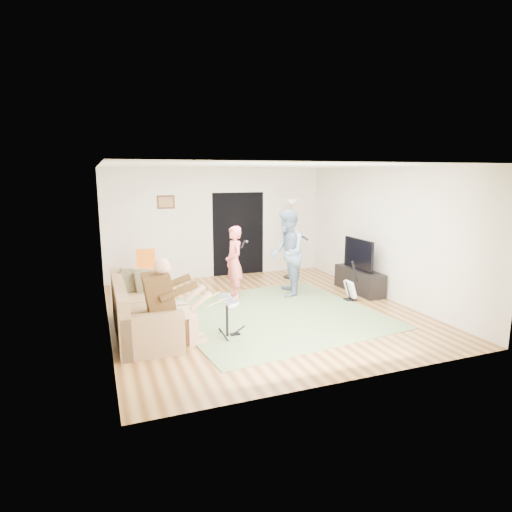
% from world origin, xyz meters
% --- Properties ---
extents(floor, '(6.00, 6.00, 0.00)m').
position_xyz_m(floor, '(0.00, 0.00, 0.00)').
color(floor, brown).
rests_on(floor, ground).
extents(walls, '(5.50, 6.00, 2.70)m').
position_xyz_m(walls, '(0.00, 0.00, 1.35)').
color(walls, beige).
rests_on(walls, floor).
extents(ceiling, '(6.00, 6.00, 0.00)m').
position_xyz_m(ceiling, '(0.00, 0.00, 2.70)').
color(ceiling, white).
rests_on(ceiling, walls).
extents(window_blinds, '(0.00, 2.05, 2.05)m').
position_xyz_m(window_blinds, '(-2.74, 0.20, 1.55)').
color(window_blinds, brown).
rests_on(window_blinds, walls).
extents(doorway, '(2.10, 0.00, 2.10)m').
position_xyz_m(doorway, '(0.55, 2.99, 1.05)').
color(doorway, black).
rests_on(doorway, walls).
extents(picture_frame, '(0.42, 0.03, 0.32)m').
position_xyz_m(picture_frame, '(-1.25, 2.99, 1.90)').
color(picture_frame, '#3F2314').
rests_on(picture_frame, walls).
extents(area_rug, '(3.92, 3.86, 0.02)m').
position_xyz_m(area_rug, '(0.14, -0.30, 0.01)').
color(area_rug, '#627949').
rests_on(area_rug, floor).
extents(sofa, '(0.90, 2.19, 0.89)m').
position_xyz_m(sofa, '(-2.30, -0.39, 0.29)').
color(sofa, '#936F49').
rests_on(sofa, floor).
extents(drummer, '(0.88, 0.49, 1.35)m').
position_xyz_m(drummer, '(-1.87, -1.04, 0.53)').
color(drummer, '#4B3015').
rests_on(drummer, sofa).
extents(drum_kit, '(0.36, 0.64, 0.66)m').
position_xyz_m(drum_kit, '(-1.00, -1.04, 0.29)').
color(drum_kit, black).
rests_on(drum_kit, floor).
extents(singer, '(0.37, 0.56, 1.51)m').
position_xyz_m(singer, '(-0.22, 1.00, 0.76)').
color(singer, '#FF6E72').
rests_on(singer, floor).
extents(microphone, '(0.06, 0.06, 0.24)m').
position_xyz_m(microphone, '(-0.02, 1.00, 1.13)').
color(microphone, black).
rests_on(microphone, singer).
extents(guitarist, '(0.96, 1.08, 1.83)m').
position_xyz_m(guitarist, '(0.90, 0.80, 0.91)').
color(guitarist, '#6F85A3').
rests_on(guitarist, floor).
extents(guitar_held, '(0.27, 0.61, 0.26)m').
position_xyz_m(guitar_held, '(1.10, 0.80, 1.24)').
color(guitar_held, white).
rests_on(guitar_held, guitarist).
extents(guitar_spare, '(0.30, 0.27, 0.83)m').
position_xyz_m(guitar_spare, '(1.95, -0.03, 0.24)').
color(guitar_spare, black).
rests_on(guitar_spare, floor).
extents(torchiere_lamp, '(0.35, 0.35, 1.95)m').
position_xyz_m(torchiere_lamp, '(1.64, 2.19, 1.33)').
color(torchiere_lamp, black).
rests_on(torchiere_lamp, floor).
extents(dining_chair, '(0.50, 0.53, 0.97)m').
position_xyz_m(dining_chair, '(-1.92, 1.92, 0.35)').
color(dining_chair, beige).
rests_on(dining_chair, floor).
extents(tv_cabinet, '(0.40, 1.40, 0.50)m').
position_xyz_m(tv_cabinet, '(2.50, 0.47, 0.25)').
color(tv_cabinet, black).
rests_on(tv_cabinet, floor).
extents(television, '(0.06, 1.00, 0.67)m').
position_xyz_m(television, '(2.45, 0.47, 0.85)').
color(television, black).
rests_on(television, tv_cabinet).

